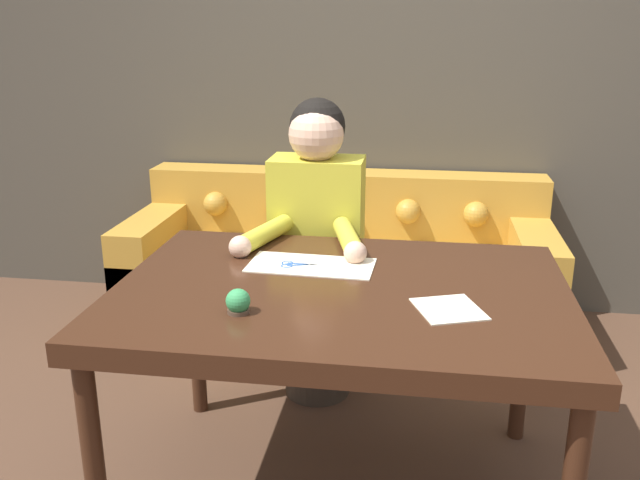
{
  "coord_description": "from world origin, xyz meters",
  "views": [
    {
      "loc": [
        0.18,
        -1.97,
        1.55
      ],
      "look_at": [
        -0.14,
        0.13,
        0.87
      ],
      "focal_mm": 38.0,
      "sensor_mm": 36.0,
      "label": 1
    }
  ],
  "objects_px": {
    "couch": "(338,275)",
    "pin_cushion": "(238,302)",
    "scissors": "(301,265)",
    "dining_table": "(341,307)",
    "person": "(317,251)"
  },
  "relations": [
    {
      "from": "couch",
      "to": "scissors",
      "type": "bearing_deg",
      "value": -89.21
    },
    {
      "from": "dining_table",
      "to": "pin_cushion",
      "type": "relative_size",
      "value": 19.69
    },
    {
      "from": "couch",
      "to": "scissors",
      "type": "relative_size",
      "value": 9.95
    },
    {
      "from": "dining_table",
      "to": "couch",
      "type": "height_order",
      "value": "couch"
    },
    {
      "from": "couch",
      "to": "pin_cushion",
      "type": "height_order",
      "value": "pin_cushion"
    },
    {
      "from": "couch",
      "to": "pin_cushion",
      "type": "xyz_separation_m",
      "value": [
        -0.09,
        -1.6,
        0.51
      ]
    },
    {
      "from": "couch",
      "to": "pin_cushion",
      "type": "relative_size",
      "value": 29.9
    },
    {
      "from": "dining_table",
      "to": "couch",
      "type": "bearing_deg",
      "value": 97.39
    },
    {
      "from": "couch",
      "to": "pin_cushion",
      "type": "bearing_deg",
      "value": -93.16
    },
    {
      "from": "person",
      "to": "couch",
      "type": "bearing_deg",
      "value": 89.62
    },
    {
      "from": "scissors",
      "to": "pin_cushion",
      "type": "xyz_separation_m",
      "value": [
        -0.1,
        -0.41,
        0.03
      ]
    },
    {
      "from": "scissors",
      "to": "pin_cushion",
      "type": "relative_size",
      "value": 3.01
    },
    {
      "from": "dining_table",
      "to": "person",
      "type": "distance_m",
      "value": 0.68
    },
    {
      "from": "scissors",
      "to": "couch",
      "type": "bearing_deg",
      "value": 90.79
    },
    {
      "from": "dining_table",
      "to": "person",
      "type": "relative_size",
      "value": 1.1
    }
  ]
}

